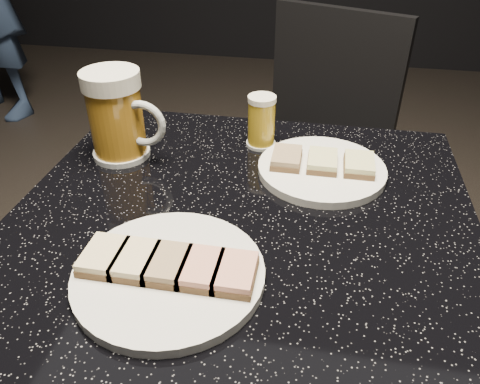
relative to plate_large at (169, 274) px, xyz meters
name	(u,v)px	position (x,y,z in m)	size (l,w,h in m)	color
plate_large	(169,274)	(0.00, 0.00, 0.00)	(0.24, 0.24, 0.01)	white
plate_small	(321,169)	(0.18, 0.29, 0.00)	(0.22, 0.22, 0.01)	white
table	(240,328)	(0.07, 0.14, -0.25)	(0.70, 0.70, 0.75)	black
beer_mug	(117,115)	(-0.18, 0.29, 0.07)	(0.15, 0.10, 0.16)	white
beer_tumbler	(261,122)	(0.06, 0.37, 0.04)	(0.06, 0.06, 0.10)	silver
chair	(314,144)	(0.16, 0.87, -0.26)	(0.53, 0.53, 0.87)	black
canapes_on_plate_large	(168,264)	(0.00, 0.00, 0.02)	(0.22, 0.07, 0.02)	#4C3521
canapes_on_plate_small	(322,161)	(0.18, 0.29, 0.02)	(0.17, 0.07, 0.02)	#4C3521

